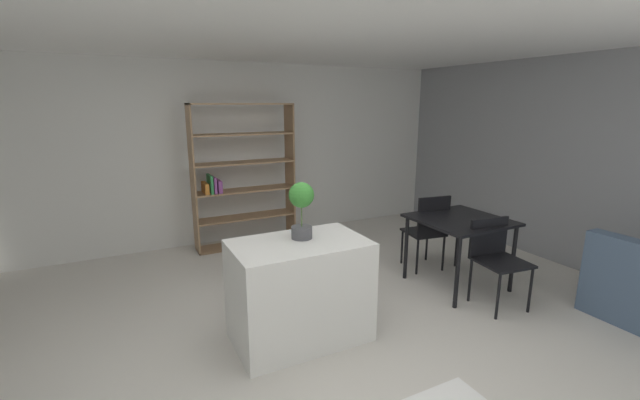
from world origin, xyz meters
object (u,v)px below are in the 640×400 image
Objects in this scene: dining_table at (460,226)px; dining_chair_far at (428,227)px; dining_chair_near at (496,253)px; open_bookshelf at (241,177)px; potted_plant_on_island at (301,204)px; kitchen_island at (300,291)px.

dining_table is 0.98× the size of dining_chair_far.
open_bookshelf is at bearing 128.55° from dining_chair_near.
open_bookshelf is 2.65m from dining_chair_far.
dining_chair_far is at bearing 91.78° from dining_table.
potted_plant_on_island is 2.12m from dining_chair_near.
dining_chair_near is (1.78, -2.91, -0.46)m from open_bookshelf.
kitchen_island is at bearing -174.78° from dining_table.
open_bookshelf is (0.26, 2.60, 0.56)m from kitchen_island.
kitchen_island is at bearing -127.89° from potted_plant_on_island.
dining_table is at bearing 3.12° from potted_plant_on_island.
dining_chair_far reaches higher than dining_table.
potted_plant_on_island is at bearing 52.11° from kitchen_island.
open_bookshelf is 2.17× the size of dining_table.
potted_plant_on_island reaches higher than dining_table.
kitchen_island is at bearing -95.77° from open_bookshelf.
dining_chair_near is at bearing -88.65° from dining_table.
potted_plant_on_island is (0.06, 0.08, 0.75)m from kitchen_island.
dining_table is (2.03, 0.19, 0.25)m from kitchen_island.
dining_chair_near is at bearing -8.46° from kitchen_island.
open_bookshelf reaches higher than kitchen_island.
potted_plant_on_island reaches higher than dining_chair_near.
potted_plant_on_island is at bearing 176.13° from dining_chair_near.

